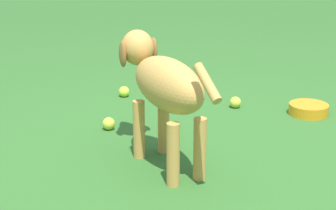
# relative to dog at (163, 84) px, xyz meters

# --- Properties ---
(ground) EXTENTS (14.00, 14.00, 0.00)m
(ground) POSITION_rel_dog_xyz_m (0.09, 0.13, -0.37)
(ground) COLOR #2D6026
(dog) EXTENTS (0.81, 0.33, 0.56)m
(dog) POSITION_rel_dog_xyz_m (0.00, 0.00, 0.00)
(dog) COLOR #C69347
(dog) RESTS_ON ground
(tennis_ball_0) EXTENTS (0.07, 0.07, 0.07)m
(tennis_ball_0) POSITION_rel_dog_xyz_m (-0.29, 0.84, -0.34)
(tennis_ball_0) COLOR #BFD43F
(tennis_ball_0) RESTS_ON ground
(tennis_ball_1) EXTENTS (0.07, 0.07, 0.07)m
(tennis_ball_1) POSITION_rel_dog_xyz_m (-0.91, 0.50, -0.34)
(tennis_ball_1) COLOR #C1E338
(tennis_ball_1) RESTS_ON ground
(tennis_ball_2) EXTENTS (0.07, 0.07, 0.07)m
(tennis_ball_2) POSITION_rel_dog_xyz_m (-0.51, 0.08, -0.34)
(tennis_ball_2) COLOR #C3D13C
(tennis_ball_2) RESTS_ON ground
(water_bowl) EXTENTS (0.22, 0.22, 0.06)m
(water_bowl) POSITION_rel_dog_xyz_m (0.06, 1.05, -0.34)
(water_bowl) COLOR orange
(water_bowl) RESTS_ON ground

